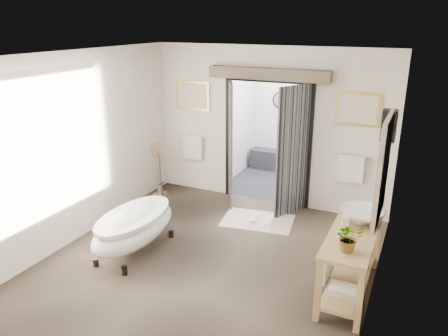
# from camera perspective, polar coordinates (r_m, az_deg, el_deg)

# --- Properties ---
(ground_plane) EXTENTS (5.00, 5.00, 0.00)m
(ground_plane) POSITION_cam_1_polar(r_m,az_deg,el_deg) (6.45, -2.32, -12.16)
(ground_plane) COLOR brown
(room_shell) EXTENTS (4.52, 5.02, 2.91)m
(room_shell) POSITION_cam_1_polar(r_m,az_deg,el_deg) (5.63, -3.49, 3.74)
(room_shell) COLOR silver
(room_shell) RESTS_ON ground_plane
(shower_room) EXTENTS (2.22, 2.01, 2.51)m
(shower_room) POSITION_cam_1_polar(r_m,az_deg,el_deg) (9.56, 8.70, 4.01)
(shower_room) COLOR #222228
(shower_room) RESTS_ON ground_plane
(back_wall_dressing) EXTENTS (3.82, 0.76, 2.52)m
(back_wall_dressing) POSITION_cam_1_polar(r_m,az_deg,el_deg) (7.85, 5.36, 5.84)
(back_wall_dressing) COLOR black
(back_wall_dressing) RESTS_ON ground_plane
(clawfoot_tub) EXTENTS (0.76, 1.70, 0.83)m
(clawfoot_tub) POSITION_cam_1_polar(r_m,az_deg,el_deg) (6.67, -11.65, -7.48)
(clawfoot_tub) COLOR black
(clawfoot_tub) RESTS_ON ground_plane
(vanity) EXTENTS (0.57, 1.60, 0.85)m
(vanity) POSITION_cam_1_polar(r_m,az_deg,el_deg) (5.79, 15.99, -11.08)
(vanity) COLOR tan
(vanity) RESTS_ON ground_plane
(pedestal_mirror) EXTENTS (0.33, 0.21, 1.11)m
(pedestal_mirror) POSITION_cam_1_polar(r_m,az_deg,el_deg) (8.59, -8.50, -0.70)
(pedestal_mirror) COLOR brown
(pedestal_mirror) RESTS_ON ground_plane
(rug) EXTENTS (1.31, 0.97, 0.01)m
(rug) POSITION_cam_1_polar(r_m,az_deg,el_deg) (7.65, 4.42, -6.86)
(rug) COLOR #C5B494
(rug) RESTS_ON ground_plane
(slippers) EXTENTS (0.43, 0.30, 0.05)m
(slippers) POSITION_cam_1_polar(r_m,az_deg,el_deg) (7.59, 4.85, -6.80)
(slippers) COLOR silver
(slippers) RESTS_ON rug
(basin) EXTENTS (0.72, 0.72, 0.19)m
(basin) POSITION_cam_1_polar(r_m,az_deg,el_deg) (5.86, 17.62, -6.01)
(basin) COLOR white
(basin) RESTS_ON vanity
(plant) EXTENTS (0.38, 0.36, 0.33)m
(plant) POSITION_cam_1_polar(r_m,az_deg,el_deg) (5.11, 16.03, -8.74)
(plant) COLOR gray
(plant) RESTS_ON vanity
(soap_bottle_a) EXTENTS (0.11, 0.11, 0.19)m
(soap_bottle_a) POSITION_cam_1_polar(r_m,az_deg,el_deg) (5.74, 15.61, -6.36)
(soap_bottle_a) COLOR gray
(soap_bottle_a) RESTS_ON vanity
(soap_bottle_b) EXTENTS (0.15, 0.15, 0.18)m
(soap_bottle_b) POSITION_cam_1_polar(r_m,az_deg,el_deg) (6.17, 17.47, -4.78)
(soap_bottle_b) COLOR gray
(soap_bottle_b) RESTS_ON vanity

